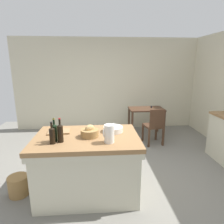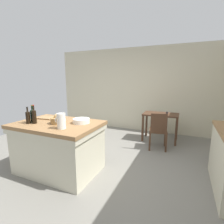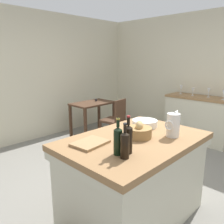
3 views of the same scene
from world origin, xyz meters
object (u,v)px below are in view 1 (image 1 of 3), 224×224
pitcher (109,133)px  wine_bottle_green (52,135)px  island_table (88,163)px  wicker_hamper (19,186)px  writing_desk (146,113)px  bread_basket (90,132)px  cutting_board (59,131)px  wine_bottle_dark (60,133)px  wash_bowl (113,129)px  wine_bottle_amber (55,132)px  wooden_chair (154,125)px

pitcher → wine_bottle_green: wine_bottle_green is taller
island_table → wicker_hamper: island_table is taller
writing_desk → wine_bottle_green: (-1.86, -2.53, 0.39)m
bread_basket → cutting_board: bread_basket is taller
wine_bottle_dark → pitcher: bearing=-5.4°
island_table → wash_bowl: wash_bowl is taller
writing_desk → wicker_hamper: writing_desk is taller
wash_bowl → wine_bottle_amber: 0.86m
bread_basket → island_table: bearing=154.5°
wash_bowl → wine_bottle_green: 0.90m
wooden_chair → wine_bottle_dark: wine_bottle_dark is taller
island_table → wine_bottle_green: (-0.42, -0.23, 0.53)m
wine_bottle_dark → cutting_board: bearing=104.2°
wine_bottle_green → wine_bottle_dark: bearing=25.8°
island_table → wine_bottle_amber: 0.69m
wine_bottle_dark → wooden_chair: bearing=45.7°
island_table → wash_bowl: size_ratio=5.04×
island_table → bread_basket: 0.48m
wine_bottle_dark → wicker_hamper: wine_bottle_dark is taller
cutting_board → wine_bottle_amber: (0.01, -0.33, 0.11)m
pitcher → wine_bottle_amber: (-0.71, 0.10, 0.00)m
writing_desk → pitcher: 2.82m
wooden_chair → wine_bottle_dark: bearing=-134.3°
wooden_chair → wicker_hamper: wooden_chair is taller
wash_bowl → cutting_board: 0.81m
cutting_board → wine_bottle_amber: 0.35m
wine_bottle_green → wine_bottle_amber: bearing=81.7°
island_table → pitcher: 0.66m
cutting_board → wicker_hamper: cutting_board is taller
wicker_hamper → cutting_board: bearing=16.7°
writing_desk → wine_bottle_green: size_ratio=3.13×
wash_bowl → wicker_hamper: 1.62m
wicker_hamper → island_table: bearing=-0.5°
bread_basket → wine_bottle_dark: wine_bottle_dark is taller
cutting_board → wine_bottle_green: wine_bottle_green is taller
island_table → wash_bowl: bearing=22.5°
cutting_board → wine_bottle_amber: size_ratio=1.01×
cutting_board → wine_bottle_amber: wine_bottle_amber is taller
pitcher → wine_bottle_dark: (-0.63, 0.06, 0.01)m
cutting_board → pitcher: bearing=-31.0°
writing_desk → pitcher: bearing=-114.1°
wash_bowl → wine_bottle_dark: bearing=-154.0°
writing_desk → wooden_chair: (0.04, -0.64, -0.14)m
wine_bottle_amber → wicker_hamper: (-0.61, 0.15, -0.87)m
pitcher → wicker_hamper: bearing=169.1°
island_table → wine_bottle_amber: size_ratio=4.73×
bread_basket → wine_bottle_green: (-0.46, -0.21, 0.06)m
wine_bottle_green → island_table: bearing=29.1°
writing_desk → wine_bottle_amber: (-1.85, -2.45, 0.40)m
bread_basket → writing_desk: bearing=59.0°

